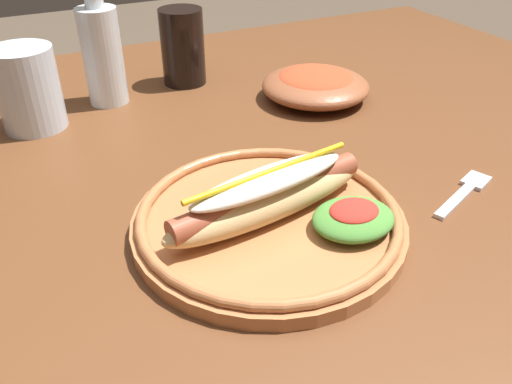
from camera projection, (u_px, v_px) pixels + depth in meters
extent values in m
cube|color=brown|center=(232.00, 164.00, 0.71)|extent=(1.47, 1.04, 0.04)
cylinder|color=brown|center=(381.00, 158.00, 1.48)|extent=(0.06, 0.06, 0.70)
cylinder|color=#B77042|center=(269.00, 223.00, 0.56)|extent=(0.29, 0.29, 0.02)
torus|color=#B77042|center=(269.00, 214.00, 0.55)|extent=(0.28, 0.28, 0.01)
ellipsoid|color=tan|center=(269.00, 201.00, 0.54)|extent=(0.25, 0.09, 0.04)
cylinder|color=#9E4C33|center=(269.00, 195.00, 0.54)|extent=(0.23, 0.06, 0.03)
ellipsoid|color=silver|center=(269.00, 180.00, 0.53)|extent=(0.19, 0.07, 0.02)
cylinder|color=yellow|center=(269.00, 171.00, 0.52)|extent=(0.20, 0.04, 0.01)
ellipsoid|color=#4C8C38|center=(353.00, 219.00, 0.53)|extent=(0.09, 0.07, 0.02)
ellipsoid|color=red|center=(354.00, 211.00, 0.52)|extent=(0.05, 0.04, 0.01)
cube|color=silver|center=(455.00, 201.00, 0.60)|extent=(0.08, 0.04, 0.00)
cube|color=silver|center=(476.00, 181.00, 0.64)|extent=(0.04, 0.04, 0.00)
cylinder|color=silver|center=(28.00, 89.00, 0.74)|extent=(0.09, 0.09, 0.12)
cylinder|color=black|center=(183.00, 47.00, 0.88)|extent=(0.07, 0.07, 0.13)
cylinder|color=silver|center=(103.00, 57.00, 0.81)|extent=(0.06, 0.06, 0.15)
ellipsoid|color=brown|center=(315.00, 86.00, 0.84)|extent=(0.17, 0.17, 0.04)
ellipsoid|color=#B74223|center=(316.00, 78.00, 0.84)|extent=(0.12, 0.12, 0.02)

